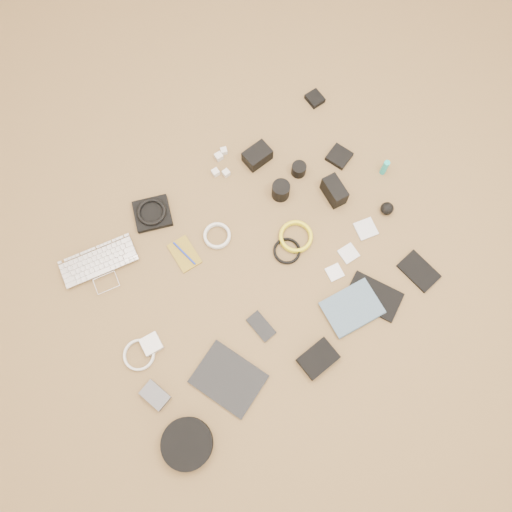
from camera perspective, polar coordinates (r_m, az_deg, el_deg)
room_shell at (r=0.92m, az=0.86°, el=20.84°), size 4.04×4.04×2.58m
laptop at (r=2.13m, az=-17.14°, el=-1.66°), size 0.35×0.28×0.02m
headphone_pouch at (r=2.16m, az=-11.75°, el=4.76°), size 0.19×0.19×0.03m
headphones at (r=2.14m, az=-11.86°, el=4.97°), size 0.15×0.15×0.02m
charger_a at (r=2.20m, az=-4.65°, el=9.51°), size 0.03×0.03×0.03m
charger_b at (r=2.24m, az=-4.28°, el=11.28°), size 0.03×0.03×0.03m
charger_c at (r=2.25m, az=-3.70°, el=11.89°), size 0.04×0.04×0.03m
charger_d at (r=2.20m, az=-3.43°, el=9.45°), size 0.03×0.03×0.03m
dslr_camera at (r=2.21m, az=0.14°, el=11.37°), size 0.12×0.08×0.07m
lens_pouch at (r=2.40m, az=6.74°, el=17.43°), size 0.07×0.08×0.03m
notebook_olive at (r=2.09m, az=-8.17°, el=0.24°), size 0.10×0.15×0.01m
pen_blue at (r=2.08m, az=-8.20°, el=0.30°), size 0.02×0.13×0.01m
cable_white_a at (r=2.09m, az=-4.45°, el=2.27°), size 0.12×0.12×0.01m
lens_a at (r=2.13m, az=2.85°, el=7.49°), size 0.08×0.08×0.08m
lens_b at (r=2.19m, az=4.91°, el=9.84°), size 0.08×0.08×0.06m
card_reader at (r=2.27m, az=9.48°, el=11.15°), size 0.11×0.11×0.02m
power_brick at (r=2.02m, az=-11.85°, el=-9.82°), size 0.08×0.08×0.03m
cable_white_b at (r=2.03m, az=-13.19°, el=-10.95°), size 0.14×0.14×0.01m
cable_black at (r=2.07m, az=3.54°, el=0.54°), size 0.14×0.14×0.01m
cable_yellow at (r=2.09m, az=4.55°, el=2.14°), size 0.15×0.15×0.02m
flash at (r=2.15m, az=8.93°, el=7.35°), size 0.08×0.13×0.09m
lens_cleaner at (r=2.24m, az=14.49°, el=9.77°), size 0.03×0.03×0.09m
battery_charger at (r=2.00m, az=-11.46°, el=-15.33°), size 0.09×0.12×0.03m
tablet at (r=1.98m, az=-3.16°, el=-13.84°), size 0.26×0.30×0.01m
phone at (r=2.00m, az=0.59°, el=-8.04°), size 0.07×0.12×0.01m
filter_case_left at (r=2.07m, az=8.97°, el=-1.86°), size 0.07×0.07×0.01m
filter_case_mid at (r=2.10m, az=10.53°, el=0.29°), size 0.07×0.07×0.01m
filter_case_right at (r=2.15m, az=12.43°, el=3.04°), size 0.10×0.10×0.01m
air_blower at (r=2.18m, az=14.75°, el=5.27°), size 0.06×0.06×0.06m
headphone_case at (r=1.97m, az=-7.87°, el=-20.48°), size 0.22×0.22×0.05m
drive_case at (r=1.98m, az=7.10°, el=-11.56°), size 0.14×0.10×0.04m
paperback at (r=2.03m, az=12.11°, el=-7.83°), size 0.24×0.20×0.02m
notebook_black_a at (r=2.07m, az=13.31°, el=-4.51°), size 0.21×0.25×0.02m
notebook_black_b at (r=2.15m, az=18.11°, el=-1.65°), size 0.11×0.16×0.01m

